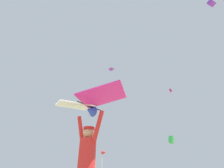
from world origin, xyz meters
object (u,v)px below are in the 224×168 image
Objects in this scene: distant_kite_green_far_center at (171,140)px; distant_kite_magenta_high_right at (171,90)px; held_stunt_kite at (88,103)px; distant_kite_purple_low_left at (111,69)px; distant_kite_purple_mid_right at (211,3)px; kite_flyer_person at (86,163)px; marker_flag at (104,155)px.

distant_kite_magenta_high_right reaches higher than distant_kite_green_far_center.
distant_kite_purple_low_left is at bearing 114.85° from held_stunt_kite.
distant_kite_purple_mid_right is at bearing -63.04° from distant_kite_green_far_center.
kite_flyer_person is at bearing -121.84° from distant_kite_purple_mid_right.
distant_kite_magenta_high_right is at bearing 82.57° from marker_flag.
distant_kite_green_far_center is at bearing 66.87° from distant_kite_purple_low_left.
distant_kite_purple_mid_right is 19.77m from marker_flag.
distant_kite_purple_low_left reaches higher than held_stunt_kite.
held_stunt_kite is at bearing -101.89° from kite_flyer_person.
distant_kite_green_far_center reaches higher than marker_flag.
distant_kite_purple_low_left is at bearing 113.67° from marker_flag.
distant_kite_purple_mid_right is 15.22m from distant_kite_purple_low_left.
held_stunt_kite is 21.37m from distant_kite_purple_low_left.
held_stunt_kite is 7.76m from marker_flag.
distant_kite_purple_mid_right reaches higher than distant_kite_purple_low_left.
distant_kite_magenta_high_right is (1.43, 4.57, 12.07)m from distant_kite_green_far_center.
marker_flag is at bearing -95.30° from distant_kite_green_far_center.
distant_kite_purple_low_left is (-7.21, 15.44, 13.99)m from kite_flyer_person.
kite_flyer_person is 1.03× the size of marker_flag.
distant_kite_purple_mid_right is 1.19× the size of distant_kite_magenta_high_right.
marker_flag is (-3.43, 6.94, -0.52)m from held_stunt_kite.
distant_kite_purple_mid_right reaches higher than marker_flag.
distant_kite_magenta_high_right is at bearing 89.92° from kite_flyer_person.
distant_kite_purple_low_left is 1.08× the size of distant_kite_magenta_high_right.
distant_kite_green_far_center is (5.83, 13.66, -9.40)m from distant_kite_purple_low_left.
marker_flag is at bearing 116.28° from held_stunt_kite.
kite_flyer_person is 29.49m from distant_kite_green_far_center.
distant_kite_purple_low_left is 0.65× the size of distant_kite_green_far_center.
distant_kite_purple_mid_right reaches higher than held_stunt_kite.
distant_kite_green_far_center is 12.98m from distant_kite_magenta_high_right.
marker_flag is (-2.06, -22.25, -3.91)m from distant_kite_green_far_center.
held_stunt_kite is 1.10× the size of marker_flag.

